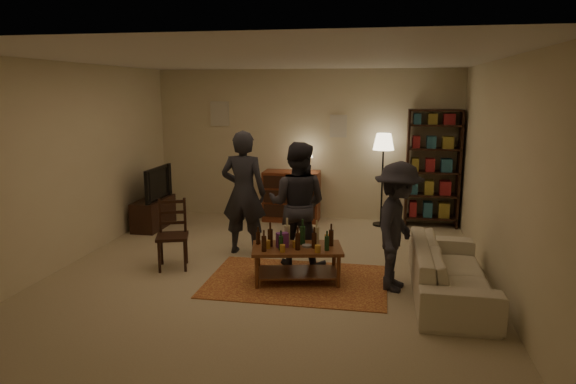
% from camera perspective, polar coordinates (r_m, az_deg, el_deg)
% --- Properties ---
extents(floor, '(6.00, 6.00, 0.00)m').
position_cam_1_polar(floor, '(6.79, -2.01, -8.85)').
color(floor, '#C6B793').
rests_on(floor, ground).
extents(room_shell, '(6.00, 6.00, 6.00)m').
position_cam_1_polar(room_shell, '(9.44, -2.03, 8.11)').
color(room_shell, beige).
rests_on(room_shell, ground).
extents(rug, '(2.20, 1.50, 0.01)m').
position_cam_1_polar(rug, '(6.46, 0.99, -9.86)').
color(rug, maroon).
rests_on(rug, ground).
extents(coffee_table, '(1.19, 0.81, 0.79)m').
position_cam_1_polar(coffee_table, '(6.33, 0.92, -6.52)').
color(coffee_table, brown).
rests_on(coffee_table, ground).
extents(dining_chair, '(0.51, 0.51, 0.94)m').
position_cam_1_polar(dining_chair, '(7.00, -12.72, -4.28)').
color(dining_chair, black).
rests_on(dining_chair, ground).
extents(tv_stand, '(0.40, 1.00, 1.06)m').
position_cam_1_polar(tv_stand, '(9.10, -14.72, -1.47)').
color(tv_stand, black).
rests_on(tv_stand, ground).
extents(dresser, '(1.00, 0.50, 1.36)m').
position_cam_1_polar(dresser, '(9.26, 0.43, -0.30)').
color(dresser, brown).
rests_on(dresser, ground).
extents(bookshelf, '(0.90, 0.34, 2.02)m').
position_cam_1_polar(bookshelf, '(9.13, 15.77, 2.67)').
color(bookshelf, black).
rests_on(bookshelf, ground).
extents(floor_lamp, '(0.36, 0.36, 1.61)m').
position_cam_1_polar(floor_lamp, '(8.92, 10.55, 4.82)').
color(floor_lamp, black).
rests_on(floor_lamp, ground).
extents(sofa, '(0.81, 2.08, 0.61)m').
position_cam_1_polar(sofa, '(6.22, 17.56, -8.34)').
color(sofa, beige).
rests_on(sofa, ground).
extents(person_left, '(0.65, 0.43, 1.78)m').
position_cam_1_polar(person_left, '(7.35, -4.95, -0.09)').
color(person_left, '#222429').
rests_on(person_left, ground).
extents(person_right, '(0.88, 0.72, 1.68)m').
position_cam_1_polar(person_right, '(6.82, 1.03, -1.41)').
color(person_right, '#2A2A32').
rests_on(person_right, ground).
extents(person_by_sofa, '(0.77, 1.09, 1.53)m').
position_cam_1_polar(person_by_sofa, '(6.13, 12.07, -3.80)').
color(person_by_sofa, '#26252D').
rests_on(person_by_sofa, ground).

